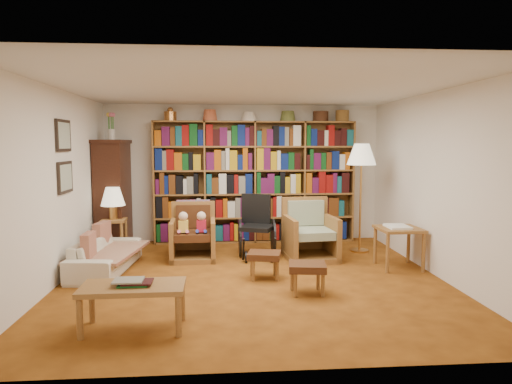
{
  "coord_description": "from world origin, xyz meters",
  "views": [
    {
      "loc": [
        -0.42,
        -5.91,
        1.79
      ],
      "look_at": [
        0.09,
        0.6,
        1.1
      ],
      "focal_mm": 32.0,
      "sensor_mm": 36.0,
      "label": 1
    }
  ],
  "objects": [
    {
      "name": "framed_pictures",
      "position": [
        -2.48,
        0.3,
        1.62
      ],
      "size": [
        0.03,
        0.52,
        0.97
      ],
      "color": "black",
      "rests_on": "wall_left"
    },
    {
      "name": "sofa",
      "position": [
        -2.05,
        0.55,
        0.23
      ],
      "size": [
        1.62,
        0.75,
        0.46
      ],
      "primitive_type": "imported",
      "rotation": [
        0.0,
        0.0,
        1.49
      ],
      "color": "beige",
      "rests_on": "floor"
    },
    {
      "name": "wall_front",
      "position": [
        0.0,
        -2.5,
        1.25
      ],
      "size": [
        5.0,
        0.0,
        5.0
      ],
      "primitive_type": "plane",
      "rotation": [
        -1.57,
        0.0,
        0.0
      ],
      "color": "white",
      "rests_on": "floor"
    },
    {
      "name": "wheelchair",
      "position": [
        0.15,
        1.22,
        0.45
      ],
      "size": [
        0.62,
        0.79,
        0.99
      ],
      "color": "black",
      "rests_on": "floor"
    },
    {
      "name": "sofa_throw",
      "position": [
        -2.0,
        0.55,
        0.3
      ],
      "size": [
        0.95,
        1.49,
        0.04
      ],
      "primitive_type": "cube",
      "rotation": [
        0.0,
        0.0,
        -0.15
      ],
      "color": "beige",
      "rests_on": "sofa"
    },
    {
      "name": "wall_back",
      "position": [
        0.0,
        2.5,
        1.25
      ],
      "size": [
        5.0,
        0.0,
        5.0
      ],
      "primitive_type": "plane",
      "rotation": [
        1.57,
        0.0,
        0.0
      ],
      "color": "white",
      "rests_on": "floor"
    },
    {
      "name": "side_table_papers",
      "position": [
        2.14,
        0.38,
        0.51
      ],
      "size": [
        0.61,
        0.61,
        0.62
      ],
      "color": "#9A6330",
      "rests_on": "floor"
    },
    {
      "name": "bookshelf",
      "position": [
        0.2,
        2.33,
        1.17
      ],
      "size": [
        3.6,
        0.3,
        2.42
      ],
      "color": "#9A6330",
      "rests_on": "floor"
    },
    {
      "name": "wall_right",
      "position": [
        2.5,
        0.0,
        1.25
      ],
      "size": [
        0.0,
        5.0,
        5.0
      ],
      "primitive_type": "plane",
      "rotation": [
        1.57,
        0.0,
        -1.57
      ],
      "color": "white",
      "rests_on": "floor"
    },
    {
      "name": "floor",
      "position": [
        0.0,
        0.0,
        0.0
      ],
      "size": [
        5.0,
        5.0,
        0.0
      ],
      "primitive_type": "plane",
      "color": "#8E4F15",
      "rests_on": "ground"
    },
    {
      "name": "wall_left",
      "position": [
        -2.5,
        0.0,
        1.25
      ],
      "size": [
        0.0,
        5.0,
        5.0
      ],
      "primitive_type": "plane",
      "rotation": [
        1.57,
        0.0,
        1.57
      ],
      "color": "white",
      "rests_on": "floor"
    },
    {
      "name": "floor_lamp",
      "position": [
        1.89,
        1.41,
        1.55
      ],
      "size": [
        0.48,
        0.48,
        1.8
      ],
      "color": "#B37E39",
      "rests_on": "floor"
    },
    {
      "name": "footstool_b",
      "position": [
        0.61,
        -0.65,
        0.3
      ],
      "size": [
        0.48,
        0.43,
        0.37
      ],
      "color": "#502E15",
      "rests_on": "floor"
    },
    {
      "name": "armchair_leather",
      "position": [
        -0.85,
        1.21,
        0.36
      ],
      "size": [
        0.71,
        0.76,
        0.89
      ],
      "color": "#9A6330",
      "rests_on": "floor"
    },
    {
      "name": "footstool_a",
      "position": [
        0.15,
        -0.0,
        0.29
      ],
      "size": [
        0.49,
        0.44,
        0.36
      ],
      "color": "#502E15",
      "rests_on": "floor"
    },
    {
      "name": "curio_cabinet",
      "position": [
        -2.25,
        2.0,
        0.95
      ],
      "size": [
        0.5,
        0.95,
        2.4
      ],
      "color": "#3A1C10",
      "rests_on": "floor"
    },
    {
      "name": "table_lamp",
      "position": [
        -2.15,
        1.52,
        0.93
      ],
      "size": [
        0.38,
        0.38,
        0.52
      ],
      "color": "#B37E39",
      "rests_on": "side_table_lamp"
    },
    {
      "name": "cushion_left",
      "position": [
        -2.18,
        0.9,
        0.45
      ],
      "size": [
        0.19,
        0.4,
        0.38
      ],
      "primitive_type": "cube",
      "rotation": [
        0.0,
        0.0,
        -0.18
      ],
      "color": "maroon",
      "rests_on": "sofa"
    },
    {
      "name": "cushion_right",
      "position": [
        -2.18,
        0.2,
        0.45
      ],
      "size": [
        0.11,
        0.36,
        0.36
      ],
      "primitive_type": "cube",
      "rotation": [
        0.0,
        0.0,
        -0.0
      ],
      "color": "maroon",
      "rests_on": "sofa"
    },
    {
      "name": "side_table_lamp",
      "position": [
        -2.15,
        1.52,
        0.42
      ],
      "size": [
        0.4,
        0.4,
        0.58
      ],
      "color": "#9A6330",
      "rests_on": "floor"
    },
    {
      "name": "ceiling",
      "position": [
        0.0,
        0.0,
        2.5
      ],
      "size": [
        5.0,
        5.0,
        0.0
      ],
      "primitive_type": "plane",
      "rotation": [
        3.14,
        0.0,
        0.0
      ],
      "color": "silver",
      "rests_on": "wall_back"
    },
    {
      "name": "coffee_table",
      "position": [
        -1.27,
        -1.58,
        0.39
      ],
      "size": [
        0.99,
        0.5,
        0.5
      ],
      "color": "#9A6330",
      "rests_on": "floor"
    },
    {
      "name": "armchair_sage",
      "position": [
        0.97,
        1.07,
        0.36
      ],
      "size": [
        0.83,
        0.86,
        0.94
      ],
      "color": "#9A6330",
      "rests_on": "floor"
    }
  ]
}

